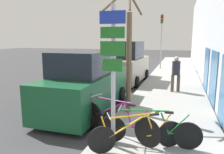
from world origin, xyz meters
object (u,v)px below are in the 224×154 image
at_px(bicycle_1, 149,130).
at_px(pedestrian_near, 176,71).
at_px(parked_car_0, 86,84).
at_px(parked_car_1, 127,64).
at_px(bicycle_0, 137,135).
at_px(street_tree, 129,56).
at_px(bicycle_2, 117,120).
at_px(signpost, 113,69).
at_px(traffic_light, 162,34).

bearing_deg(bicycle_1, pedestrian_near, -9.15).
xyz_separation_m(parked_car_0, parked_car_1, (0.17, 5.65, 0.10)).
distance_m(bicycle_0, street_tree, 3.07).
height_order(bicycle_1, bicycle_2, bicycle_2).
relative_size(signpost, bicycle_2, 1.37).
bearing_deg(street_tree, traffic_light, 89.77).
distance_m(bicycle_1, parked_car_0, 3.53).
height_order(pedestrian_near, street_tree, street_tree).
distance_m(bicycle_2, traffic_light, 13.71).
height_order(pedestrian_near, traffic_light, traffic_light).
distance_m(signpost, bicycle_0, 1.57).
bearing_deg(parked_car_1, street_tree, -73.38).
bearing_deg(traffic_light, bicycle_1, -85.87).
relative_size(bicycle_2, street_tree, 0.57).
distance_m(signpost, traffic_light, 14.11).
distance_m(bicycle_2, street_tree, 2.46).
bearing_deg(bicycle_1, parked_car_1, 12.53).
height_order(bicycle_1, street_tree, street_tree).
relative_size(signpost, traffic_light, 0.72).
bearing_deg(bicycle_0, parked_car_0, 14.60).
relative_size(pedestrian_near, traffic_light, 0.37).
xyz_separation_m(signpost, traffic_light, (-0.20, 14.07, 1.05)).
bearing_deg(traffic_light, bicycle_0, -86.89).
distance_m(bicycle_1, street_tree, 2.89).
relative_size(signpost, street_tree, 0.78).
bearing_deg(bicycle_0, pedestrian_near, -34.57).
bearing_deg(bicycle_2, parked_car_1, 35.55).
height_order(bicycle_1, traffic_light, traffic_light).
height_order(signpost, pedestrian_near, signpost).
relative_size(parked_car_1, pedestrian_near, 2.63).
relative_size(bicycle_1, street_tree, 0.58).
bearing_deg(bicycle_2, traffic_light, 24.27).
bearing_deg(pedestrian_near, parked_car_1, 123.24).
bearing_deg(bicycle_2, bicycle_1, -84.05).
bearing_deg(parked_car_1, parked_car_0, -89.16).
height_order(street_tree, traffic_light, traffic_light).
bearing_deg(bicycle_0, bicycle_1, -64.68).
height_order(parked_car_1, traffic_light, traffic_light).
relative_size(parked_car_1, traffic_light, 0.98).
relative_size(signpost, bicycle_0, 1.63).
distance_m(bicycle_1, traffic_light, 14.02).
relative_size(bicycle_2, parked_car_1, 0.53).
xyz_separation_m(signpost, parked_car_0, (-1.85, 2.59, -0.98)).
relative_size(bicycle_0, street_tree, 0.48).
xyz_separation_m(signpost, street_tree, (-0.24, 2.52, 0.08)).
xyz_separation_m(bicycle_0, bicycle_2, (-0.64, 0.59, 0.04)).
distance_m(parked_car_1, traffic_light, 6.31).
bearing_deg(parked_car_1, bicycle_1, -70.14).
height_order(bicycle_0, bicycle_1, bicycle_1).
bearing_deg(pedestrian_near, bicycle_2, -123.09).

